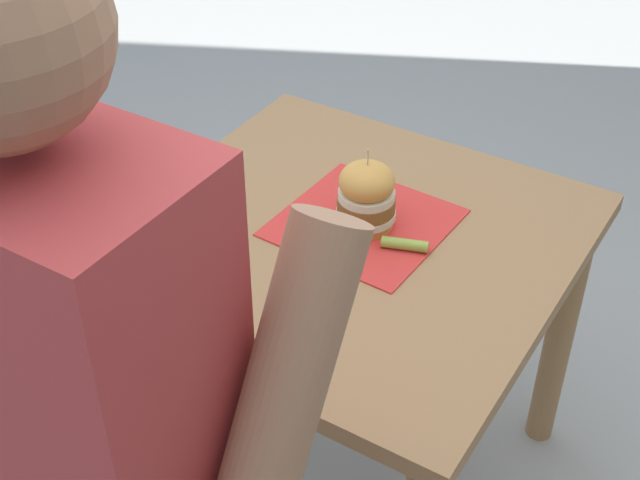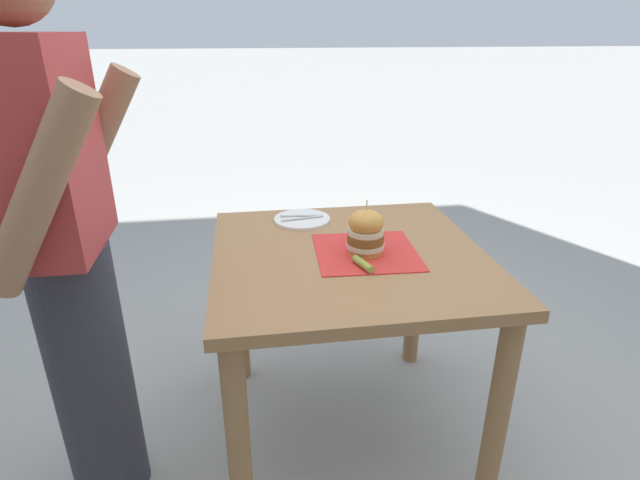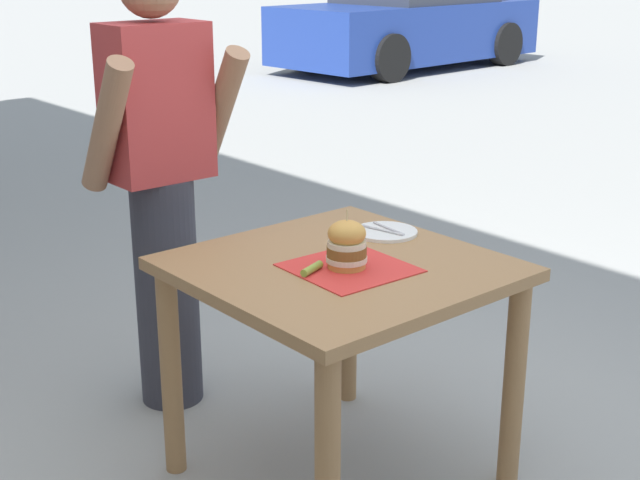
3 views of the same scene
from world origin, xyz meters
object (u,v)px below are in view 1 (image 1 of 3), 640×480
(patio_table, at_px, (344,284))
(side_plate_with_forks, at_px, (190,215))
(pickle_spear, at_px, (405,244))
(sandwich, at_px, (366,196))

(patio_table, bearing_deg, side_plate_with_forks, 21.39)
(side_plate_with_forks, bearing_deg, pickle_spear, -162.54)
(sandwich, height_order, side_plate_with_forks, sandwich)
(pickle_spear, bearing_deg, patio_table, 7.33)
(patio_table, height_order, sandwich, sandwich)
(sandwich, xyz_separation_m, pickle_spear, (-0.11, 0.03, -0.06))
(patio_table, distance_m, side_plate_with_forks, 0.37)
(patio_table, relative_size, pickle_spear, 9.52)
(sandwich, xyz_separation_m, side_plate_with_forks, (0.34, 0.17, -0.07))
(pickle_spear, bearing_deg, side_plate_with_forks, 17.46)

